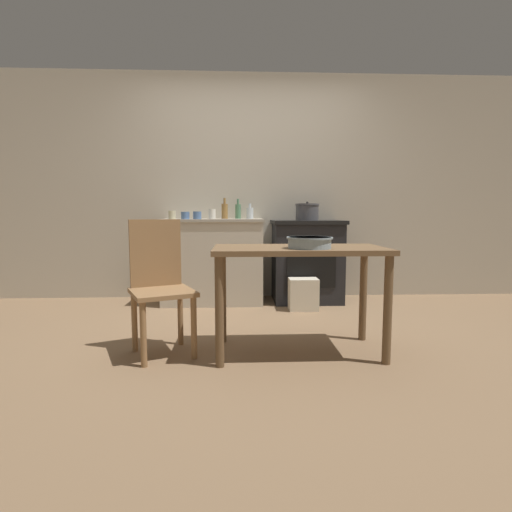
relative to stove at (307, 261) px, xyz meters
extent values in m
plane|color=#896B4C|center=(-0.60, -1.27, -0.45)|extent=(14.00, 14.00, 0.00)
cube|color=beige|center=(-0.60, 0.31, 0.82)|extent=(8.00, 0.07, 2.55)
cube|color=beige|center=(-1.04, -0.01, -0.01)|extent=(1.07, 0.57, 0.88)
cube|color=#A9A08F|center=(-1.04, -0.01, 0.45)|extent=(1.10, 0.60, 0.03)
cube|color=black|center=(0.00, 0.00, -0.02)|extent=(0.73, 0.55, 0.86)
cube|color=black|center=(0.00, 0.00, 0.43)|extent=(0.77, 0.59, 0.04)
cube|color=black|center=(0.00, -0.28, -0.07)|extent=(0.51, 0.01, 0.36)
cube|color=brown|center=(-0.34, -1.65, 0.27)|extent=(1.17, 0.60, 0.03)
cylinder|color=brown|center=(-0.88, -1.90, -0.10)|extent=(0.06, 0.06, 0.71)
cylinder|color=brown|center=(0.19, -1.90, -0.10)|extent=(0.06, 0.06, 0.71)
cylinder|color=brown|center=(-0.88, -1.40, -0.10)|extent=(0.06, 0.06, 0.71)
cylinder|color=brown|center=(0.19, -1.40, -0.10)|extent=(0.06, 0.06, 0.71)
cube|color=#997047|center=(-1.28, -1.67, -0.01)|extent=(0.53, 0.53, 0.03)
cube|color=#997047|center=(-1.35, -1.50, 0.24)|extent=(0.34, 0.17, 0.48)
cylinder|color=#997047|center=(-1.36, -1.88, -0.24)|extent=(0.04, 0.04, 0.42)
cylinder|color=#997047|center=(-1.06, -1.75, -0.24)|extent=(0.04, 0.04, 0.42)
cylinder|color=#997047|center=(-1.49, -1.58, -0.24)|extent=(0.04, 0.04, 0.42)
cylinder|color=#997047|center=(-1.19, -1.45, -0.24)|extent=(0.04, 0.04, 0.42)
cube|color=beige|center=(-0.11, -0.42, -0.29)|extent=(0.29, 0.20, 0.32)
cylinder|color=#4C4C51|center=(0.00, -0.01, 0.53)|extent=(0.25, 0.25, 0.16)
cylinder|color=#4C4C51|center=(0.00, -0.01, 0.62)|extent=(0.26, 0.26, 0.02)
sphere|color=black|center=(0.00, -0.01, 0.64)|extent=(0.02, 0.02, 0.02)
cylinder|color=#93A8B2|center=(-0.29, -1.77, 0.33)|extent=(0.28, 0.28, 0.08)
cylinder|color=#8597A0|center=(-0.29, -1.77, 0.36)|extent=(0.30, 0.30, 0.01)
cylinder|color=olive|center=(-0.91, 0.08, 0.54)|extent=(0.07, 0.07, 0.16)
cylinder|color=olive|center=(-0.91, 0.08, 0.66)|extent=(0.03, 0.03, 0.06)
cylinder|color=silver|center=(-0.63, 0.08, 0.52)|extent=(0.08, 0.08, 0.12)
cylinder|color=silver|center=(-0.63, 0.08, 0.61)|extent=(0.03, 0.03, 0.05)
cylinder|color=#517F5B|center=(-0.76, 0.15, 0.54)|extent=(0.06, 0.06, 0.16)
cylinder|color=#517F5B|center=(-0.76, 0.15, 0.65)|extent=(0.02, 0.02, 0.06)
cylinder|color=#4C6B99|center=(-1.19, -0.15, 0.50)|extent=(0.09, 0.09, 0.08)
cylinder|color=#4C6B99|center=(-1.31, -0.15, 0.50)|extent=(0.09, 0.09, 0.08)
cylinder|color=silver|center=(-1.03, -0.10, 0.51)|extent=(0.07, 0.07, 0.10)
cylinder|color=beige|center=(-1.45, -0.13, 0.51)|extent=(0.07, 0.07, 0.09)
camera|label=1|loc=(-0.76, -4.36, 0.52)|focal=28.00mm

